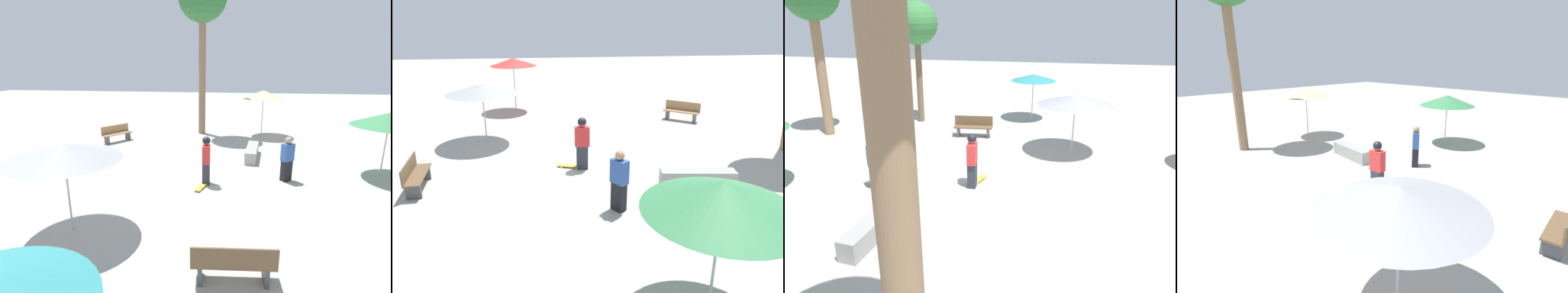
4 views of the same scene
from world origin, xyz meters
TOP-DOWN VIEW (x-y plane):
  - ground_plane at (0.00, 0.00)m, footprint 60.00×60.00m
  - skater_main at (-0.57, -0.64)m, footprint 0.45×0.28m
  - skateboard at (-0.95, -0.52)m, footprint 0.82×0.45m
  - concrete_ledge at (2.54, -2.35)m, footprint 2.14×0.71m
  - bench_near at (-5.33, -1.58)m, footprint 0.56×1.63m
  - bench_far at (4.51, 4.47)m, footprint 1.55×1.31m
  - shade_umbrella_grey at (-3.93, 2.39)m, footprint 2.67×2.67m
  - shade_umbrella_green at (0.93, -6.90)m, footprint 2.51×2.51m
  - shade_umbrella_red at (-3.12, 7.31)m, footprint 2.22×2.22m
  - bystander_watching at (0.07, -3.40)m, footprint 0.45×0.49m

SIDE VIEW (x-z plane):
  - ground_plane at x=0.00m, z-range 0.00..0.00m
  - skateboard at x=-0.95m, z-range 0.02..0.09m
  - concrete_ledge at x=2.54m, z-range 0.00..0.50m
  - bench_near at x=-5.33m, z-range 0.00..0.85m
  - bench_far at x=4.51m, z-range 0.00..0.85m
  - bystander_watching at x=0.07m, z-range 0.00..1.59m
  - skater_main at x=-0.57m, z-range 0.07..1.74m
  - shade_umbrella_grey at x=-3.93m, z-range 0.93..3.16m
  - shade_umbrella_green at x=0.93m, z-range 0.93..3.28m
  - shade_umbrella_red at x=-3.12m, z-range 1.10..3.68m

